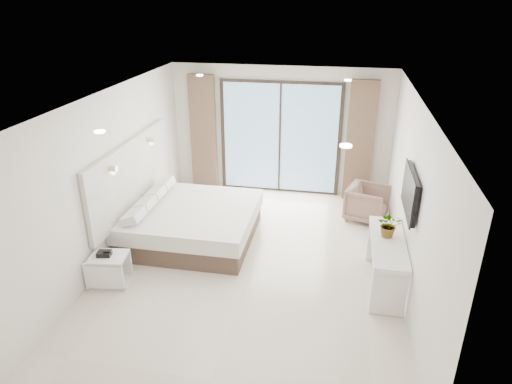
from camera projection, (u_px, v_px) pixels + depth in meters
ground at (252, 265)px, 7.37m from camera, size 6.20×6.20×0.00m
room_shell at (249, 155)px, 7.49m from camera, size 4.62×6.22×2.72m
bed at (191, 223)px, 8.03m from camera, size 2.17×2.07×0.75m
nightstand at (110, 270)px, 6.81m from camera, size 0.58×0.50×0.48m
phone at (104, 254)px, 6.71m from camera, size 0.22×0.19×0.07m
console_desk at (387, 253)px, 6.64m from camera, size 0.48×1.53×0.77m
plant at (389, 227)px, 6.61m from camera, size 0.35×0.39×0.30m
armchair at (367, 202)px, 8.72m from camera, size 0.85×0.88×0.74m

